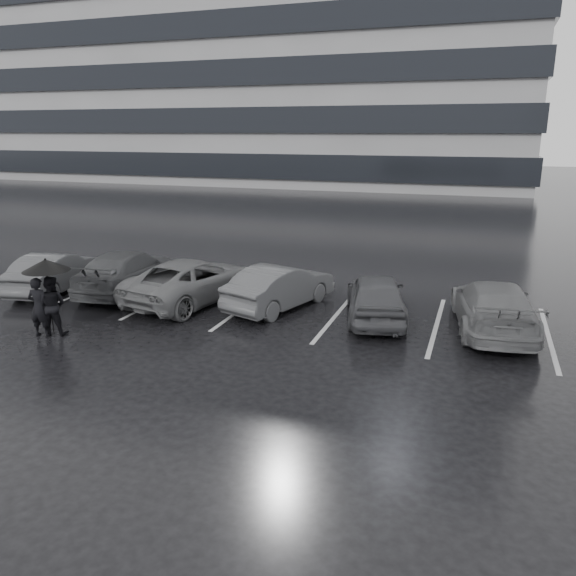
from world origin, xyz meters
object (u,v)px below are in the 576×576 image
at_px(pedestrian_right, 51,305).
at_px(car_main, 376,297).
at_px(car_east, 493,306).
at_px(car_west_a, 280,287).
at_px(car_west_c, 128,271).
at_px(car_west_d, 54,272).
at_px(pedestrian_left, 39,307).
at_px(car_west_b, 193,280).

bearing_deg(pedestrian_right, car_main, -168.43).
bearing_deg(pedestrian_right, car_east, -175.02).
xyz_separation_m(car_west_a, car_east, (5.97, -0.03, 0.02)).
xyz_separation_m(car_main, car_west_c, (-8.20, 0.14, 0.02)).
height_order(car_main, car_west_d, car_main).
bearing_deg(car_west_a, pedestrian_right, 57.90).
relative_size(car_west_d, car_east, 0.84).
xyz_separation_m(car_west_d, pedestrian_right, (2.84, -3.34, 0.14)).
xyz_separation_m(pedestrian_left, pedestrian_right, (0.19, 0.22, -0.00)).
height_order(car_west_b, pedestrian_right, pedestrian_right).
height_order(car_west_c, car_east, car_west_c).
distance_m(car_west_c, car_east, 11.28).
bearing_deg(pedestrian_right, car_west_c, -98.24).
distance_m(car_west_a, car_east, 5.97).
bearing_deg(pedestrian_left, car_west_a, -148.31).
bearing_deg(pedestrian_left, car_west_b, -127.75).
distance_m(car_west_b, car_east, 8.75).
xyz_separation_m(car_east, pedestrian_left, (-10.95, -4.26, 0.11)).
distance_m(car_west_d, pedestrian_left, 4.44).
bearing_deg(car_west_d, pedestrian_left, 116.45).
height_order(car_west_c, car_west_d, car_west_c).
xyz_separation_m(car_main, car_east, (3.08, 0.10, 0.01)).
relative_size(car_main, pedestrian_left, 2.48).
bearing_deg(car_west_c, car_west_a, 173.84).
height_order(car_west_a, car_east, car_east).
height_order(car_main, car_west_b, car_west_b).
xyz_separation_m(car_east, pedestrian_right, (-10.75, -4.04, 0.11)).
height_order(car_west_a, car_west_c, car_west_c).
bearing_deg(car_west_d, car_east, 172.74).
bearing_deg(car_west_c, pedestrian_right, 91.36).
bearing_deg(car_west_a, car_west_c, 17.39).
bearing_deg(pedestrian_left, car_main, -161.18).
bearing_deg(car_east, pedestrian_left, 13.32).
xyz_separation_m(car_west_d, pedestrian_left, (2.65, -3.56, 0.14)).
relative_size(car_west_b, car_east, 1.04).
relative_size(car_main, car_east, 0.84).
distance_m(car_west_d, pedestrian_right, 4.39).
xyz_separation_m(car_west_a, car_west_c, (-5.31, 0.02, 0.03)).
distance_m(car_west_b, pedestrian_right, 4.30).
height_order(car_main, pedestrian_left, pedestrian_left).
relative_size(car_west_a, pedestrian_left, 2.53).
height_order(car_main, car_west_c, car_west_c).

